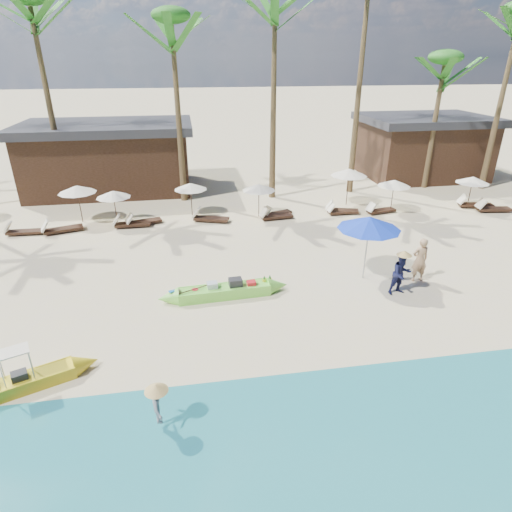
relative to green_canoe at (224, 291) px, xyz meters
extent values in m
plane|color=beige|center=(2.04, -2.08, -0.23)|extent=(240.00, 240.00, 0.00)
cube|color=tan|center=(2.04, -7.08, -0.23)|extent=(240.00, 4.50, 0.01)
cube|color=#78E245|center=(0.00, 0.00, -0.03)|extent=(3.43, 0.93, 0.41)
cube|color=white|center=(0.00, 0.00, -0.01)|extent=(2.94, 0.70, 0.18)
cube|color=#262628|center=(0.43, 0.03, 0.27)|extent=(0.51, 0.41, 0.37)
cube|color=silver|center=(-0.43, 0.02, 0.23)|extent=(0.39, 0.34, 0.30)
cube|color=red|center=(1.02, 0.01, 0.20)|extent=(0.34, 0.29, 0.24)
cylinder|color=red|center=(-1.07, -0.02, 0.13)|extent=(0.24, 0.24, 0.10)
cylinder|color=#262628|center=(-1.33, -0.14, 0.13)|extent=(0.21, 0.21, 0.09)
sphere|color=#C4C27B|center=(-1.65, -0.11, 0.18)|extent=(0.19, 0.19, 0.19)
cylinder|color=yellow|center=(1.54, 0.19, 0.18)|extent=(0.15, 0.15, 0.19)
cylinder|color=yellow|center=(1.75, 0.20, 0.18)|extent=(0.15, 0.15, 0.19)
cube|color=yellow|center=(-5.99, -4.09, -0.05)|extent=(3.06, 1.74, 0.37)
cube|color=white|center=(-5.99, -4.09, -0.03)|extent=(2.60, 1.42, 0.16)
cube|color=#262628|center=(-5.81, -4.01, 0.20)|extent=(0.47, 0.43, 0.29)
cube|color=white|center=(-5.81, -4.01, 1.02)|extent=(0.91, 0.78, 0.03)
imported|color=tan|center=(7.69, 0.02, 0.67)|extent=(0.67, 0.44, 1.81)
imported|color=#16193E|center=(6.50, -0.83, 0.59)|extent=(0.89, 0.74, 1.64)
imported|color=gray|center=(-2.11, -5.92, 0.45)|extent=(0.47, 0.70, 1.00)
cylinder|color=#99999E|center=(5.67, 0.57, 1.04)|extent=(0.06, 0.06, 2.54)
cone|color=blue|center=(5.67, 0.57, 2.13)|extent=(2.43, 2.43, 0.50)
cylinder|color=#3A2217|center=(-6.80, 9.16, 0.74)|extent=(0.05, 0.05, 1.95)
cone|color=white|center=(-6.80, 9.16, 1.58)|extent=(1.95, 1.95, 0.39)
cube|color=#3A2217|center=(-9.27, 7.72, -0.08)|extent=(1.70, 0.59, 0.12)
cube|color=white|center=(-10.02, 7.73, 0.21)|extent=(0.39, 0.55, 0.49)
cube|color=#3A2217|center=(-7.43, 7.73, -0.07)|extent=(1.95, 1.12, 0.13)
cube|color=white|center=(-8.22, 7.49, 0.26)|extent=(0.57, 0.70, 0.54)
cylinder|color=#3A2217|center=(-4.91, 8.51, 0.66)|extent=(0.04, 0.04, 1.77)
cone|color=white|center=(-4.91, 8.51, 1.42)|extent=(1.77, 1.77, 0.35)
cube|color=#3A2217|center=(-3.45, 8.19, -0.08)|extent=(1.83, 1.04, 0.12)
cube|color=white|center=(-4.19, 7.97, 0.23)|extent=(0.54, 0.65, 0.51)
cube|color=#3A2217|center=(-4.03, 7.91, -0.07)|extent=(1.81, 0.60, 0.13)
cube|color=white|center=(-4.83, 7.90, 0.25)|extent=(0.41, 0.59, 0.53)
cylinder|color=#3A2217|center=(-0.92, 9.27, 0.66)|extent=(0.04, 0.04, 1.79)
cone|color=white|center=(-0.92, 9.27, 1.44)|extent=(1.79, 1.79, 0.36)
cube|color=#3A2217|center=(0.07, 8.04, -0.07)|extent=(1.96, 1.17, 0.13)
cube|color=white|center=(-0.71, 8.31, 0.26)|extent=(0.59, 0.71, 0.55)
cylinder|color=#3A2217|center=(2.73, 8.42, 0.67)|extent=(0.05, 0.05, 1.81)
cone|color=white|center=(2.73, 8.42, 1.45)|extent=(1.81, 1.81, 0.36)
cube|color=#3A2217|center=(3.65, 7.87, -0.08)|extent=(1.78, 0.74, 0.12)
cube|color=white|center=(2.89, 7.79, 0.23)|extent=(0.45, 0.60, 0.51)
cube|color=#3A2217|center=(3.82, 8.42, -0.09)|extent=(1.64, 0.98, 0.11)
cube|color=white|center=(3.17, 8.19, 0.18)|extent=(0.50, 0.59, 0.46)
cylinder|color=#3A2217|center=(8.29, 9.65, 0.83)|extent=(0.05, 0.05, 2.13)
cone|color=white|center=(8.29, 9.65, 1.75)|extent=(2.13, 2.13, 0.43)
cube|color=#3A2217|center=(7.55, 8.22, -0.08)|extent=(1.85, 1.06, 0.12)
cube|color=white|center=(6.81, 8.45, 0.23)|extent=(0.54, 0.66, 0.51)
cube|color=#3A2217|center=(7.48, 8.04, -0.09)|extent=(1.62, 0.53, 0.11)
cube|color=white|center=(6.77, 8.04, 0.20)|extent=(0.36, 0.52, 0.47)
cylinder|color=#3A2217|center=(10.34, 7.97, 0.68)|extent=(0.05, 0.05, 1.82)
cone|color=white|center=(10.34, 7.97, 1.46)|extent=(1.82, 1.82, 0.36)
cube|color=#3A2217|center=(9.72, 7.87, -0.08)|extent=(1.74, 0.87, 0.12)
cube|color=white|center=(9.00, 7.72, 0.21)|extent=(0.48, 0.60, 0.49)
cylinder|color=#3A2217|center=(15.05, 7.82, 0.69)|extent=(0.05, 0.05, 1.84)
cone|color=white|center=(15.05, 7.82, 1.48)|extent=(1.84, 1.84, 0.37)
cube|color=#3A2217|center=(16.22, 7.03, -0.07)|extent=(1.94, 0.85, 0.13)
cube|color=white|center=(15.40, 7.14, 0.26)|extent=(0.50, 0.66, 0.55)
cube|color=#3A2217|center=(15.64, 7.88, -0.06)|extent=(1.99, 1.06, 0.13)
cube|color=white|center=(14.83, 8.08, 0.27)|extent=(0.56, 0.70, 0.55)
cone|color=brown|center=(-8.41, 13.00, 5.21)|extent=(0.40, 0.40, 10.89)
cone|color=brown|center=(-1.32, 12.20, 4.81)|extent=(0.40, 0.40, 10.08)
ellipsoid|color=#286A1A|center=(-1.32, 12.20, 9.84)|extent=(2.08, 2.08, 0.88)
cone|color=brown|center=(4.18, 11.94, 5.40)|extent=(0.40, 0.40, 11.26)
cone|color=brown|center=(9.49, 12.30, 6.35)|extent=(0.40, 0.40, 13.16)
cone|color=brown|center=(14.88, 12.44, 3.81)|extent=(0.40, 0.40, 8.07)
ellipsoid|color=#286A1A|center=(14.88, 12.44, 7.84)|extent=(2.08, 2.08, 0.88)
cone|color=brown|center=(18.61, 11.60, 5.09)|extent=(0.40, 0.40, 10.64)
cube|color=#3A2217|center=(-5.96, 15.42, 1.67)|extent=(10.00, 6.00, 3.80)
cube|color=#2D2D33|center=(-5.96, 15.42, 3.82)|extent=(10.80, 6.60, 0.50)
cube|color=#3A2217|center=(16.04, 15.42, 1.67)|extent=(8.00, 6.00, 3.80)
cube|color=#2D2D33|center=(16.04, 15.42, 3.82)|extent=(8.80, 6.60, 0.50)
camera|label=1|loc=(-1.08, -13.79, 7.89)|focal=30.00mm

